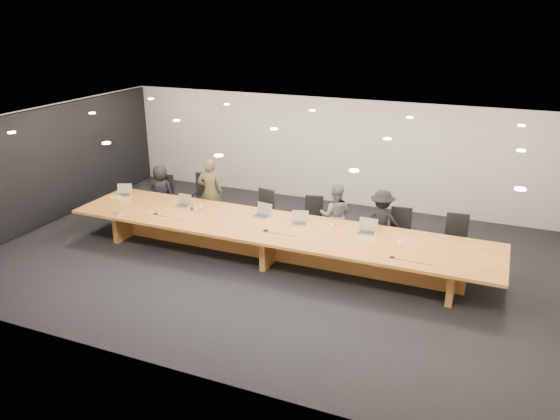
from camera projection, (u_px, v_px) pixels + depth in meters
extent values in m
plane|color=black|center=(274.00, 259.00, 11.46)|extent=(12.00, 12.00, 0.00)
cube|color=silver|center=(334.00, 151.00, 14.43)|extent=(12.00, 0.02, 2.80)
cube|color=black|center=(48.00, 166.00, 13.14)|extent=(0.08, 7.84, 2.74)
cube|color=#975A20|center=(274.00, 227.00, 11.21)|extent=(9.00, 1.80, 0.06)
cube|color=brown|center=(274.00, 244.00, 11.34)|extent=(7.65, 0.15, 0.69)
cube|color=brown|center=(132.00, 220.00, 12.65)|extent=(0.12, 1.26, 0.69)
cube|color=brown|center=(274.00, 244.00, 11.34)|extent=(0.12, 1.26, 0.69)
cube|color=brown|center=(454.00, 275.00, 10.03)|extent=(0.12, 1.26, 0.69)
imported|color=black|center=(161.00, 192.00, 13.55)|extent=(0.68, 0.47, 1.35)
imported|color=#3A3820|center=(210.00, 192.00, 13.07)|extent=(0.70, 0.58, 1.64)
imported|color=#515254|center=(335.00, 215.00, 11.90)|extent=(0.80, 0.69, 1.41)
imported|color=black|center=(381.00, 222.00, 11.56)|extent=(0.94, 0.59, 1.40)
cylinder|color=#B3C4BE|center=(201.00, 209.00, 11.83)|extent=(0.09, 0.09, 0.21)
cylinder|color=#653112|center=(192.00, 208.00, 12.05)|extent=(0.08, 0.08, 0.09)
cone|color=silver|center=(332.00, 226.00, 11.09)|extent=(0.09, 0.09, 0.08)
cone|color=white|center=(400.00, 243.00, 10.28)|extent=(0.09, 0.09, 0.08)
cube|color=white|center=(116.00, 197.00, 12.93)|extent=(0.27, 0.23, 0.01)
cube|color=#55C033|center=(116.00, 196.00, 12.91)|extent=(0.18, 0.11, 0.03)
cube|color=silver|center=(117.00, 213.00, 11.88)|extent=(0.26, 0.22, 0.03)
cone|color=black|center=(156.00, 213.00, 11.85)|extent=(0.15, 0.15, 0.03)
cone|color=black|center=(266.00, 230.00, 10.96)|extent=(0.16, 0.16, 0.03)
cone|color=black|center=(392.00, 257.00, 9.78)|extent=(0.13, 0.13, 0.03)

